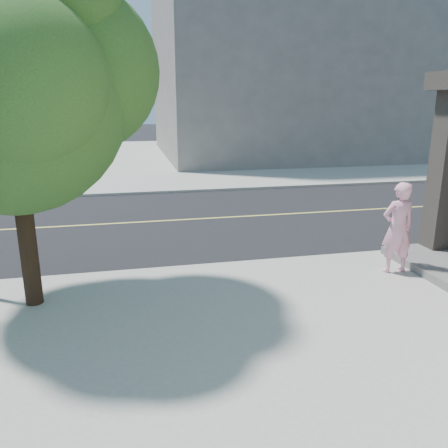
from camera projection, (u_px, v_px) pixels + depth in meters
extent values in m
plane|color=black|center=(23.00, 283.00, 9.58)|extent=(140.00, 140.00, 0.00)
cube|color=black|center=(54.00, 227.00, 13.81)|extent=(140.00, 9.00, 0.01)
cube|color=#A4A497|center=(282.00, 154.00, 32.59)|extent=(29.00, 25.00, 0.12)
cube|color=#35302B|center=(445.00, 169.00, 10.52)|extent=(0.55, 0.55, 4.20)
cube|color=slate|center=(290.00, 52.00, 31.29)|extent=(18.00, 16.00, 14.00)
imported|color=#EC9EB8|center=(398.00, 228.00, 9.64)|extent=(0.74, 0.49, 2.01)
cylinder|color=black|center=(25.00, 222.00, 7.94)|extent=(0.31, 0.31, 3.14)
sphere|color=#346323|center=(10.00, 100.00, 7.38)|extent=(3.84, 3.84, 3.84)
sphere|color=#346323|center=(76.00, 70.00, 7.96)|extent=(2.97, 2.97, 2.97)
sphere|color=#346323|center=(18.00, 82.00, 6.48)|extent=(2.62, 2.62, 2.62)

